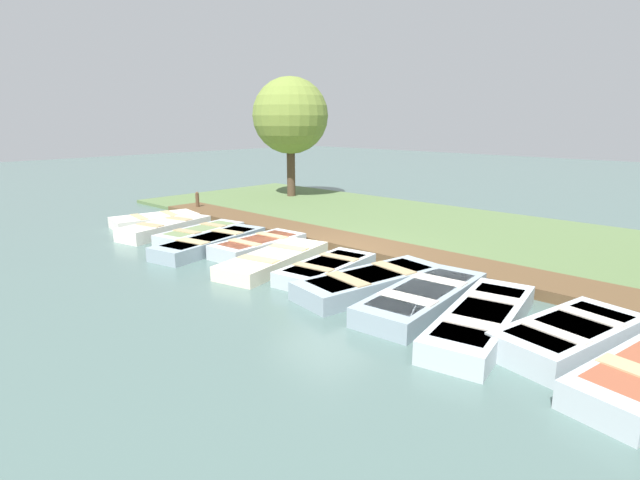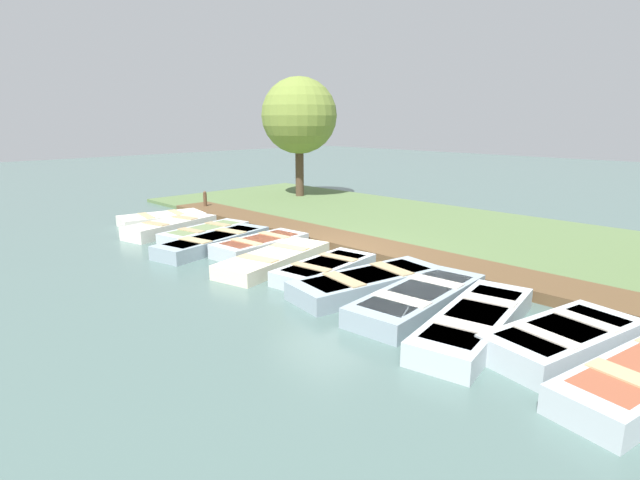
{
  "view_description": "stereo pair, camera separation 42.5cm",
  "coord_description": "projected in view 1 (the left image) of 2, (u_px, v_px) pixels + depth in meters",
  "views": [
    {
      "loc": [
        9.06,
        8.35,
        3.53
      ],
      "look_at": [
        0.44,
        0.23,
        0.65
      ],
      "focal_mm": 28.0,
      "sensor_mm": 36.0,
      "label": 1
    },
    {
      "loc": [
        8.76,
        8.65,
        3.53
      ],
      "look_at": [
        0.44,
        0.23,
        0.65
      ],
      "focal_mm": 28.0,
      "sensor_mm": 36.0,
      "label": 2
    }
  ],
  "objects": [
    {
      "name": "ground_plane",
      "position": [
        325.0,
        260.0,
        12.81
      ],
      "size": [
        80.0,
        80.0,
        0.0
      ],
      "primitive_type": "plane",
      "color": "#4C6660"
    },
    {
      "name": "shore_bank",
      "position": [
        429.0,
        228.0,
        16.33
      ],
      "size": [
        8.0,
        24.0,
        0.13
      ],
      "color": "#567042",
      "rests_on": "ground_plane"
    },
    {
      "name": "dock_walkway",
      "position": [
        361.0,
        245.0,
        13.81
      ],
      "size": [
        1.41,
        17.98,
        0.24
      ],
      "color": "brown",
      "rests_on": "ground_plane"
    },
    {
      "name": "rowboat_0",
      "position": [
        155.0,
        220.0,
        16.9
      ],
      "size": [
        2.9,
        1.7,
        0.38
      ],
      "rotation": [
        0.0,
        0.0,
        -0.17
      ],
      "color": "silver",
      "rests_on": "ground_plane"
    },
    {
      "name": "rowboat_1",
      "position": [
        165.0,
        228.0,
        15.63
      ],
      "size": [
        3.17,
        1.62,
        0.42
      ],
      "rotation": [
        0.0,
        0.0,
        0.21
      ],
      "color": "silver",
      "rests_on": "ground_plane"
    },
    {
      "name": "rowboat_2",
      "position": [
        201.0,
        233.0,
        15.11
      ],
      "size": [
        2.99,
        1.51,
        0.34
      ],
      "rotation": [
        0.0,
        0.0,
        0.19
      ],
      "color": "#B2BCC1",
      "rests_on": "ground_plane"
    },
    {
      "name": "rowboat_3",
      "position": [
        211.0,
        243.0,
        13.8
      ],
      "size": [
        3.68,
        1.74,
        0.39
      ],
      "rotation": [
        0.0,
        0.0,
        0.2
      ],
      "color": "#8C9EA8",
      "rests_on": "ground_plane"
    },
    {
      "name": "rowboat_4",
      "position": [
        259.0,
        246.0,
        13.47
      ],
      "size": [
        2.75,
        1.34,
        0.41
      ],
      "rotation": [
        0.0,
        0.0,
        0.08
      ],
      "color": "#B2BCC1",
      "rests_on": "ground_plane"
    },
    {
      "name": "rowboat_5",
      "position": [
        275.0,
        260.0,
        12.22
      ],
      "size": [
        3.5,
        1.82,
        0.36
      ],
      "rotation": [
        0.0,
        0.0,
        0.22
      ],
      "color": "beige",
      "rests_on": "ground_plane"
    },
    {
      "name": "rowboat_6",
      "position": [
        327.0,
        269.0,
        11.45
      ],
      "size": [
        2.79,
        1.41,
        0.36
      ],
      "rotation": [
        0.0,
        0.0,
        0.13
      ],
      "color": "#B2BCC1",
      "rests_on": "ground_plane"
    },
    {
      "name": "rowboat_7",
      "position": [
        371.0,
        282.0,
        10.49
      ],
      "size": [
        3.55,
        1.75,
        0.4
      ],
      "rotation": [
        0.0,
        0.0,
        -0.18
      ],
      "color": "#8C9EA8",
      "rests_on": "ground_plane"
    },
    {
      "name": "rowboat_8",
      "position": [
        423.0,
        297.0,
        9.58
      ],
      "size": [
        3.53,
        1.47,
        0.4
      ],
      "rotation": [
        0.0,
        0.0,
        0.09
      ],
      "color": "#8C9EA8",
      "rests_on": "ground_plane"
    },
    {
      "name": "rowboat_9",
      "position": [
        482.0,
        320.0,
        8.49
      ],
      "size": [
        3.69,
        1.67,
        0.41
      ],
      "rotation": [
        0.0,
        0.0,
        0.18
      ],
      "color": "#B2BCC1",
      "rests_on": "ground_plane"
    },
    {
      "name": "rowboat_10",
      "position": [
        570.0,
        336.0,
        7.83
      ],
      "size": [
        2.93,
        1.7,
        0.44
      ],
      "rotation": [
        0.0,
        0.0,
        -0.21
      ],
      "color": "#B2BCC1",
      "rests_on": "ground_plane"
    },
    {
      "name": "mooring_post_near",
      "position": [
        197.0,
        202.0,
        19.17
      ],
      "size": [
        0.14,
        0.14,
        0.82
      ],
      "color": "brown",
      "rests_on": "ground_plane"
    },
    {
      "name": "park_tree_far_left",
      "position": [
        290.0,
        116.0,
        21.85
      ],
      "size": [
        3.32,
        3.32,
        5.33
      ],
      "color": "#4C3828",
      "rests_on": "ground_plane"
    }
  ]
}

